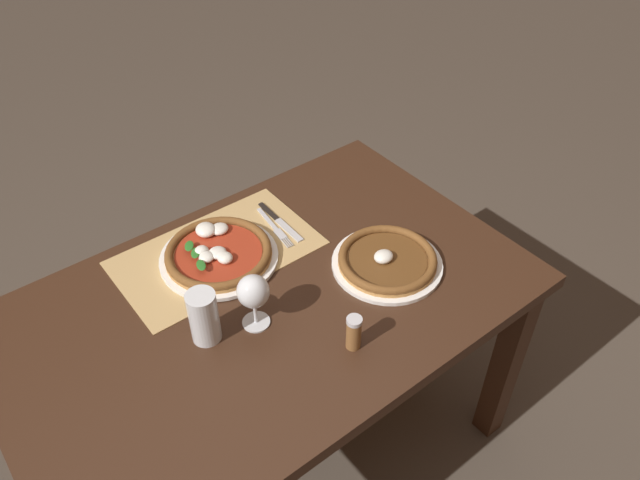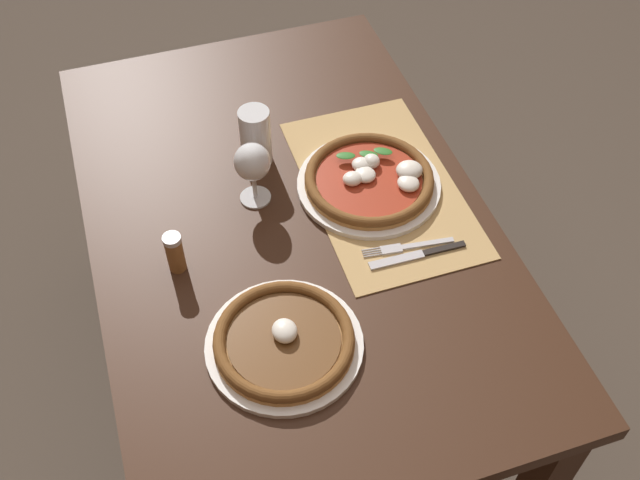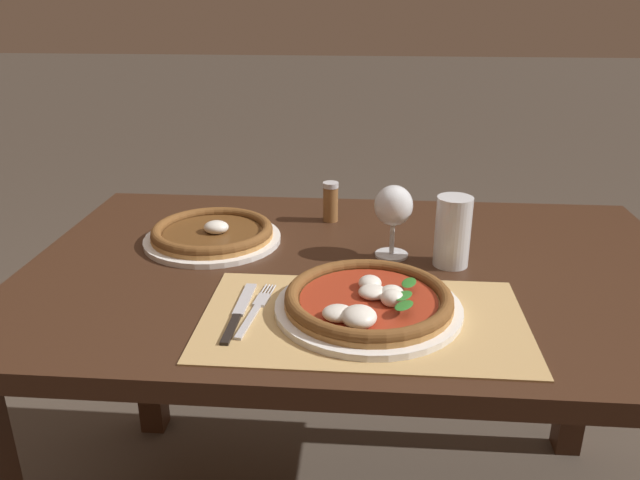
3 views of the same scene
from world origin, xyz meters
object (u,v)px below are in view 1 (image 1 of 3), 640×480
(pepper_shaker, at_px, (354,332))
(pint_glass, at_px, (204,318))
(pizza_near, at_px, (218,253))
(knife, at_px, (280,222))
(pizza_far, at_px, (387,261))
(wine_glass, at_px, (253,293))
(fork, at_px, (274,227))

(pepper_shaker, bearing_deg, pint_glass, -42.60)
(pizza_near, bearing_deg, knife, -174.08)
(pizza_far, distance_m, knife, 0.35)
(wine_glass, height_order, knife, wine_glass)
(pizza_far, xyz_separation_m, wine_glass, (0.40, -0.05, 0.09))
(pizza_near, relative_size, pizza_far, 1.08)
(pint_glass, xyz_separation_m, knife, (-0.39, -0.24, -0.06))
(pizza_near, distance_m, wine_glass, 0.27)
(pizza_far, xyz_separation_m, fork, (0.15, -0.32, -0.01))
(fork, height_order, pepper_shaker, pepper_shaker)
(pizza_far, relative_size, pepper_shaker, 3.14)
(wine_glass, distance_m, pepper_shaker, 0.26)
(wine_glass, xyz_separation_m, fork, (-0.24, -0.27, -0.10))
(pizza_near, relative_size, pepper_shaker, 3.37)
(wine_glass, height_order, fork, wine_glass)
(knife, bearing_deg, wine_glass, 46.00)
(pizza_far, bearing_deg, pint_glass, -9.31)
(fork, xyz_separation_m, pepper_shaker, (0.10, 0.47, 0.04))
(wine_glass, relative_size, pepper_shaker, 1.60)
(wine_glass, xyz_separation_m, pepper_shaker, (-0.14, 0.20, -0.06))
(knife, bearing_deg, pizza_near, 5.92)
(pizza_near, distance_m, pepper_shaker, 0.47)
(pizza_far, height_order, wine_glass, wine_glass)
(wine_glass, bearing_deg, pizza_far, 173.04)
(wine_glass, distance_m, pint_glass, 0.13)
(fork, bearing_deg, knife, -158.15)
(pint_glass, bearing_deg, pizza_far, 170.69)
(fork, bearing_deg, pizza_near, 3.54)
(fork, distance_m, pepper_shaker, 0.49)
(pizza_near, bearing_deg, pepper_shaker, 101.73)
(pizza_near, xyz_separation_m, pint_glass, (0.17, 0.22, 0.05))
(pizza_far, bearing_deg, wine_glass, -6.96)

